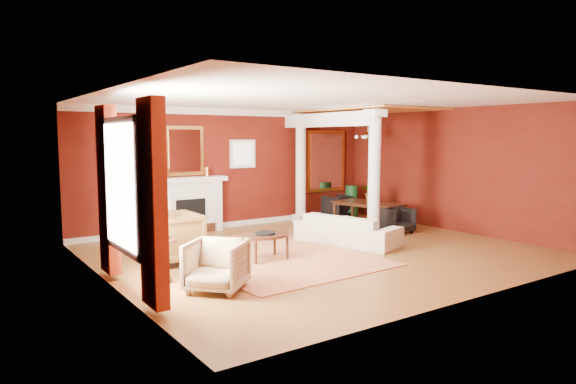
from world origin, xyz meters
TOP-DOWN VIEW (x-y plane):
  - ground at (0.00, 0.00)m, footprint 8.00×8.00m
  - room_shell at (0.00, 0.00)m, footprint 8.04×7.04m
  - fireplace at (-1.30, 3.32)m, footprint 1.85×0.42m
  - overmantel_mirror at (-1.30, 3.45)m, footprint 0.95×0.07m
  - flank_window_left at (-2.85, 3.46)m, footprint 0.70×0.07m
  - flank_window_right at (0.25, 3.46)m, footprint 0.70×0.07m
  - left_window at (-3.89, -0.60)m, footprint 0.21×2.55m
  - column_front at (1.70, 0.30)m, footprint 0.36×0.36m
  - column_back at (1.70, 3.00)m, footprint 0.36×0.36m
  - header_beam at (1.70, 1.90)m, footprint 0.30×3.20m
  - amber_ceiling at (2.85, 1.75)m, footprint 2.30×3.40m
  - dining_mirror at (2.90, 3.45)m, footprint 1.30×0.07m
  - chandelier at (2.90, 1.80)m, footprint 0.60×0.62m
  - crown_trim at (0.00, 3.46)m, footprint 8.00×0.08m
  - base_trim at (0.00, 3.46)m, footprint 8.00×0.08m
  - rug at (-1.05, 0.26)m, footprint 3.23×4.20m
  - sofa at (0.86, 0.20)m, footprint 1.25×2.24m
  - armchair_leopard at (-2.75, 0.76)m, footprint 0.92×0.98m
  - armchair_stripe at (-2.81, -1.17)m, footprint 1.08×1.08m
  - coffee_table at (-1.26, -0.01)m, footprint 0.94×0.94m
  - coffee_book at (-1.25, -0.03)m, footprint 0.17×0.04m
  - side_table at (-3.35, -0.26)m, footprint 0.57×0.57m
  - dining_table at (2.81, 1.60)m, footprint 0.95×1.78m
  - dining_chair_near at (2.69, 0.54)m, footprint 0.69×0.66m
  - dining_chair_far at (2.98, 3.00)m, footprint 0.75×0.71m
  - green_urn at (3.32, 2.84)m, footprint 0.38×0.38m
  - potted_plant at (2.83, 1.54)m, footprint 0.58×0.63m

SIDE VIEW (x-z plane):
  - ground at x=0.00m, z-range 0.00..0.00m
  - rug at x=-1.05m, z-range 0.00..0.02m
  - base_trim at x=0.00m, z-range 0.00..0.12m
  - dining_chair_near at x=2.69m, z-range 0.00..0.65m
  - dining_chair_far at x=2.98m, z-range 0.00..0.70m
  - green_urn at x=3.32m, z-range -0.10..0.81m
  - armchair_stripe at x=-2.81m, z-range 0.00..0.81m
  - sofa at x=0.86m, z-range 0.00..0.84m
  - coffee_table at x=-1.26m, z-range 0.19..0.67m
  - dining_table at x=2.81m, z-range 0.00..0.94m
  - armchair_leopard at x=-2.75m, z-range 0.00..0.99m
  - coffee_book at x=-1.25m, z-range 0.48..0.71m
  - fireplace at x=-1.30m, z-range 0.00..1.29m
  - side_table at x=-3.35m, z-range 0.24..1.66m
  - potted_plant at x=2.83m, z-range 0.94..1.37m
  - left_window at x=-3.89m, z-range 0.12..2.72m
  - column_front at x=1.70m, z-range 0.03..2.83m
  - column_back at x=1.70m, z-range 0.03..2.83m
  - dining_mirror at x=2.90m, z-range 0.70..2.40m
  - flank_window_left at x=-2.85m, z-range 1.45..2.15m
  - flank_window_right at x=0.25m, z-range 1.45..2.15m
  - overmantel_mirror at x=-1.30m, z-range 1.33..2.47m
  - room_shell at x=0.00m, z-range 0.56..3.48m
  - chandelier at x=2.90m, z-range 1.87..2.62m
  - header_beam at x=1.70m, z-range 2.46..2.78m
  - crown_trim at x=0.00m, z-range 2.74..2.90m
  - amber_ceiling at x=2.85m, z-range 2.85..2.89m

